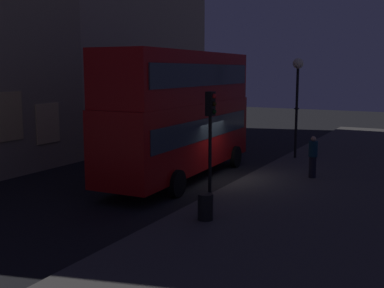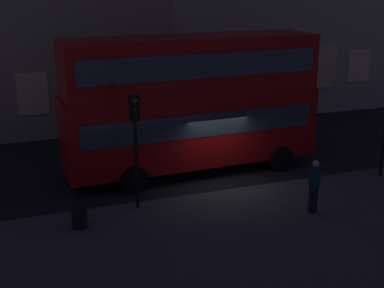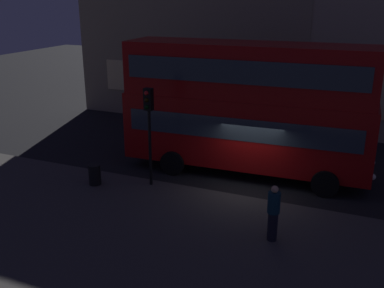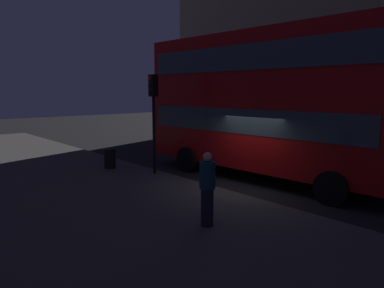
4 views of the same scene
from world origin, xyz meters
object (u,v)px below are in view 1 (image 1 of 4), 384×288
object	(u,v)px
litter_bin	(205,207)
street_lamp	(298,81)
pedestrian	(313,156)
double_decker_bus	(181,109)
traffic_light_near_kerb	(211,123)

from	to	relation	value
litter_bin	street_lamp	bearing A→B (deg)	2.83
pedestrian	street_lamp	bearing A→B (deg)	-146.19
pedestrian	litter_bin	xyz separation A→B (m)	(-7.54, 1.45, -0.52)
double_decker_bus	litter_bin	xyz separation A→B (m)	(-5.08, -3.76, -2.57)
traffic_light_near_kerb	litter_bin	xyz separation A→B (m)	(-2.08, -0.85, -2.40)
traffic_light_near_kerb	double_decker_bus	bearing A→B (deg)	44.64
double_decker_bus	street_lamp	bearing A→B (deg)	-27.27
double_decker_bus	pedestrian	bearing A→B (deg)	-67.28
litter_bin	double_decker_bus	bearing A→B (deg)	36.50
traffic_light_near_kerb	pedestrian	xyz separation A→B (m)	(5.46, -2.30, -1.88)
traffic_light_near_kerb	litter_bin	distance (m)	3.29
double_decker_bus	street_lamp	xyz separation A→B (m)	(6.88, -3.17, 1.08)
street_lamp	pedestrian	size ratio (longest dim) A/B	2.89
double_decker_bus	pedestrian	distance (m)	6.12
double_decker_bus	litter_bin	world-z (taller)	double_decker_bus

